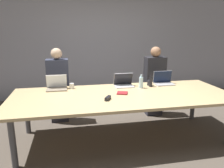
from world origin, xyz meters
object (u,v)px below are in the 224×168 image
at_px(laptop_far_center, 124,83).
at_px(person_far_right, 154,82).
at_px(laptop_far_right, 163,80).
at_px(stapler, 108,98).
at_px(bottle_far_right, 151,82).
at_px(person_far_left, 58,87).
at_px(cup_far_left, 72,86).
at_px(laptop_far_left, 57,85).
at_px(bottle_far_center, 141,82).
at_px(cup_far_right, 150,83).

xyz_separation_m(laptop_far_center, person_far_right, (0.75, 0.43, -0.14)).
relative_size(laptop_far_right, stapler, 2.32).
bearing_deg(bottle_far_right, person_far_right, 61.79).
bearing_deg(bottle_far_right, stapler, -146.24).
xyz_separation_m(laptop_far_right, bottle_far_right, (-0.30, -0.13, 0.02)).
height_order(person_far_left, stapler, person_far_left).
height_order(person_far_right, cup_far_left, person_far_right).
bearing_deg(laptop_far_center, cup_far_left, 178.50).
bearing_deg(person_far_right, cup_far_left, -166.28).
bearing_deg(laptop_far_left, bottle_far_right, -5.08).
height_order(bottle_far_center, laptop_far_right, laptop_far_right).
distance_m(cup_far_right, cup_far_left, 1.38).
distance_m(laptop_far_right, laptop_far_left, 1.91).
bearing_deg(laptop_far_right, laptop_far_left, 179.65).
distance_m(bottle_far_right, laptop_far_left, 1.62).
distance_m(cup_far_right, person_far_left, 1.70).
distance_m(bottle_far_center, cup_far_left, 1.19).
distance_m(laptop_far_center, person_far_left, 1.25).
distance_m(laptop_far_left, person_far_left, 0.46).
distance_m(person_far_right, stapler, 1.62).
height_order(laptop_far_right, person_far_left, person_far_left).
bearing_deg(cup_far_right, person_far_right, 58.91).
bearing_deg(cup_far_left, bottle_far_right, -5.75).
height_order(bottle_far_center, person_far_left, person_far_left).
distance_m(cup_far_right, laptop_far_left, 1.63).
distance_m(cup_far_left, stapler, 0.88).
bearing_deg(cup_far_right, laptop_far_right, 9.72).
bearing_deg(stapler, person_far_right, 75.40).
relative_size(laptop_far_center, person_far_right, 0.24).
height_order(bottle_far_center, stapler, bottle_far_center).
bearing_deg(stapler, bottle_far_right, 65.07).
xyz_separation_m(person_far_right, laptop_far_left, (-1.91, -0.40, 0.14)).
bearing_deg(stapler, laptop_far_left, 167.15).
bearing_deg(person_far_right, laptop_far_center, -150.33).
relative_size(cup_far_right, cup_far_left, 1.05).
bearing_deg(laptop_far_right, stapler, -148.57).
relative_size(laptop_far_right, cup_far_right, 3.65).
distance_m(cup_far_right, stapler, 1.11).
height_order(bottle_far_right, cup_far_left, bottle_far_right).
height_order(laptop_far_left, cup_far_left, laptop_far_left).
xyz_separation_m(laptop_far_center, bottle_far_right, (0.46, -0.11, 0.02)).
bearing_deg(cup_far_left, bottle_far_center, -9.40).
xyz_separation_m(bottle_far_center, bottle_far_right, (0.20, 0.06, -0.01)).
bearing_deg(laptop_far_left, person_far_left, 89.48).
distance_m(person_far_right, cup_far_right, 0.55).
bearing_deg(laptop_far_left, cup_far_left, -1.34).
xyz_separation_m(laptop_far_center, laptop_far_left, (-1.15, 0.03, 0.00)).
relative_size(bottle_far_center, person_far_left, 0.17).
distance_m(bottle_far_right, cup_far_left, 1.38).
distance_m(laptop_far_right, cup_far_right, 0.29).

